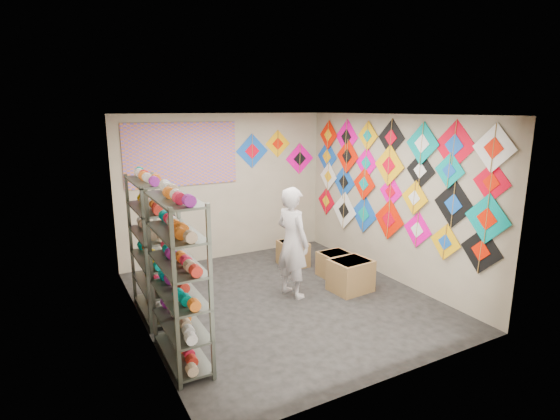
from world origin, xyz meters
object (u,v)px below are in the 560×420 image
shelf_rack_back (152,248)px  carton_a (351,275)px  carton_c (293,254)px  shelf_rack_front (179,281)px  shopkeeper (292,242)px  carton_b (334,264)px

shelf_rack_back → carton_a: 3.01m
carton_a → carton_c: 1.43m
shelf_rack_front → carton_a: shelf_rack_front is taller
shelf_rack_back → carton_c: 2.84m
shelf_rack_back → shopkeeper: size_ratio=1.13×
shopkeeper → carton_b: bearing=-83.9°
carton_c → carton_b: bearing=-62.5°
shelf_rack_front → shelf_rack_back: (0.00, 1.30, 0.00)m
shelf_rack_front → carton_b: 3.35m
shelf_rack_front → carton_a: size_ratio=3.18×
shelf_rack_back → carton_a: (2.86, -0.66, -0.70)m
shelf_rack_back → shopkeeper: bearing=-10.4°
carton_a → carton_c: size_ratio=1.19×
shelf_rack_back → carton_b: size_ratio=3.80×
shelf_rack_back → carton_b: shelf_rack_back is taller
shelf_rack_front → shelf_rack_back: size_ratio=1.00×
shelf_rack_front → shelf_rack_back: 1.30m
shelf_rack_back → carton_a: bearing=-12.9°
shelf_rack_back → carton_c: (2.64, 0.76, -0.73)m
carton_a → shelf_rack_back: bearing=162.5°
carton_b → carton_c: (-0.36, 0.77, 0.01)m
shopkeeper → shelf_rack_back: bearing=67.1°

